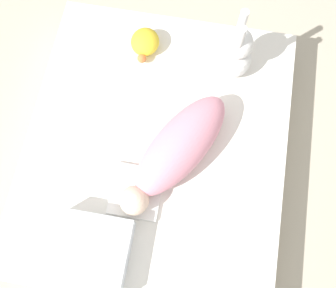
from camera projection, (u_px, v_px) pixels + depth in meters
ground_plane at (157, 158)px, 1.80m from camera, size 12.00×12.00×0.00m
bed_mattress at (156, 152)px, 1.71m from camera, size 1.24×1.07×0.20m
burp_cloth at (136, 192)px, 1.54m from camera, size 0.21×0.20×0.02m
swaddled_baby at (178, 149)px, 1.52m from camera, size 0.56×0.42×0.17m
pillow at (89, 254)px, 1.43m from camera, size 0.28×0.28×0.10m
bunny_plush at (234, 53)px, 1.60m from camera, size 0.16×0.16×0.35m
turtle_plush at (145, 42)px, 1.71m from camera, size 0.16×0.12×0.09m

